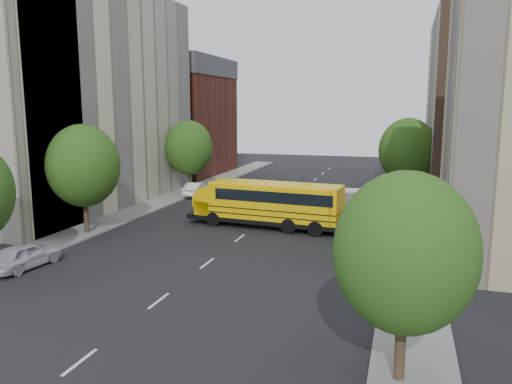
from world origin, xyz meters
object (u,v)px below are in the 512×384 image
at_px(street_tree_1, 83,166).
at_px(street_tree_5, 407,145).
at_px(street_tree_2, 189,148).
at_px(school_bus, 265,202).
at_px(parked_car_5, 394,174).
at_px(parked_car_1, 197,189).
at_px(street_tree_3, 405,253).
at_px(street_tree_4, 407,151).
at_px(parked_car_3, 364,250).
at_px(parked_car_0, 24,255).
at_px(safari_truck, 345,203).

distance_m(street_tree_1, street_tree_5, 37.20).
distance_m(street_tree_1, street_tree_2, 18.00).
relative_size(school_bus, parked_car_5, 2.65).
distance_m(street_tree_1, parked_car_1, 17.23).
relative_size(street_tree_3, school_bus, 0.56).
bearing_deg(street_tree_2, parked_car_5, 37.40).
relative_size(street_tree_4, parked_car_3, 1.54).
bearing_deg(parked_car_5, parked_car_1, -139.88).
distance_m(parked_car_0, parked_car_1, 24.43).
bearing_deg(parked_car_3, street_tree_3, -83.75).
xyz_separation_m(street_tree_5, parked_car_0, (-20.60, -37.79, -3.95)).
xyz_separation_m(safari_truck, parked_car_1, (-15.84, 6.11, -0.54)).
height_order(street_tree_4, street_tree_5, street_tree_4).
height_order(street_tree_1, parked_car_5, street_tree_1).
bearing_deg(parked_car_3, street_tree_2, 132.71).
bearing_deg(street_tree_1, safari_truck, 31.42).
relative_size(street_tree_2, parked_car_1, 1.75).
bearing_deg(parked_car_3, street_tree_4, 80.02).
relative_size(street_tree_1, parked_car_3, 1.50).
height_order(street_tree_3, street_tree_4, street_tree_4).
height_order(street_tree_1, street_tree_5, street_tree_1).
distance_m(street_tree_2, street_tree_5, 25.06).
xyz_separation_m(street_tree_1, school_bus, (11.82, 5.70, -2.99)).
xyz_separation_m(school_bus, safari_truck, (5.42, 4.83, -0.69)).
bearing_deg(parked_car_0, parked_car_3, -154.41).
xyz_separation_m(street_tree_2, parked_car_1, (1.40, -1.36, -4.10)).
relative_size(street_tree_2, safari_truck, 1.37).
xyz_separation_m(parked_car_3, parked_car_5, (0.80, 34.81, 0.02)).
bearing_deg(parked_car_3, safari_truck, 99.05).
bearing_deg(street_tree_2, street_tree_1, -90.00).
relative_size(street_tree_1, safari_truck, 1.40).
height_order(safari_truck, parked_car_3, safari_truck).
relative_size(street_tree_2, parked_car_0, 1.75).
bearing_deg(street_tree_4, safari_truck, -122.49).
bearing_deg(safari_truck, parked_car_1, 158.31).
height_order(street_tree_3, parked_car_1, street_tree_3).
height_order(street_tree_1, street_tree_4, street_tree_4).
xyz_separation_m(street_tree_1, street_tree_5, (22.00, 30.00, -0.25)).
xyz_separation_m(street_tree_3, parked_car_3, (-2.20, 12.94, -3.69)).
xyz_separation_m(street_tree_4, parked_car_1, (-20.60, -1.36, -4.35)).
xyz_separation_m(school_bus, parked_car_1, (-10.42, 10.94, -1.24)).
height_order(street_tree_3, street_tree_5, street_tree_5).
height_order(street_tree_4, parked_car_3, street_tree_4).
bearing_deg(parked_car_5, street_tree_5, -71.12).
relative_size(street_tree_3, street_tree_4, 0.88).
distance_m(street_tree_4, school_bus, 16.26).
bearing_deg(street_tree_3, safari_truck, 100.97).
bearing_deg(school_bus, parked_car_1, 139.22).
bearing_deg(parked_car_0, parked_car_1, -84.51).
bearing_deg(parked_car_0, street_tree_2, -81.40).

